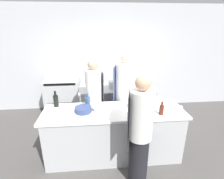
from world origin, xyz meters
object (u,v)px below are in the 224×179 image
at_px(bowl_ceramic_blue, 83,109).
at_px(bottle_cooking_oil, 162,109).
at_px(cup, 180,109).
at_px(bottle_sauce, 131,104).
at_px(chef_at_stove, 94,100).
at_px(stockpot, 114,84).
at_px(bottle_olive_oil, 146,101).
at_px(chef_at_prep_near, 140,133).
at_px(bottle_vinegar, 87,101).
at_px(oven_range, 63,96).
at_px(bowl_mixing_large, 100,108).
at_px(chef_at_pass_far, 125,97).
at_px(bowl_prep_small, 157,101).
at_px(bottle_wine, 56,100).

bearing_deg(bowl_ceramic_blue, bottle_cooking_oil, -9.16).
distance_m(bowl_ceramic_blue, cup, 1.63).
bearing_deg(bottle_sauce, chef_at_stove, 140.58).
distance_m(bottle_cooking_oil, stockpot, 1.49).
height_order(bottle_olive_oil, bowl_ceramic_blue, bottle_olive_oil).
height_order(bottle_sauce, bowl_ceramic_blue, bottle_sauce).
distance_m(chef_at_prep_near, bottle_vinegar, 1.11).
height_order(oven_range, bowl_ceramic_blue, bowl_ceramic_blue).
bearing_deg(bowl_mixing_large, bottle_vinegar, 148.17).
distance_m(chef_at_prep_near, cup, 0.94).
bearing_deg(bowl_mixing_large, bowl_ceramic_blue, -167.99).
distance_m(chef_at_stove, chef_at_pass_far, 0.62).
bearing_deg(bowl_mixing_large, bottle_sauce, 3.15).
bearing_deg(bowl_mixing_large, bottle_cooking_oil, -15.13).
height_order(chef_at_prep_near, stockpot, chef_at_prep_near).
bearing_deg(bowl_prep_small, bottle_vinegar, -179.00).
height_order(bottle_cooking_oil, bottle_sauce, bottle_cooking_oil).
xyz_separation_m(bottle_wine, bowl_prep_small, (1.83, -0.04, -0.08)).
distance_m(oven_range, bottle_vinegar, 1.83).
bearing_deg(stockpot, chef_at_prep_near, -84.21).
relative_size(bottle_olive_oil, bottle_wine, 0.81).
relative_size(chef_at_stove, chef_at_pass_far, 0.94).
bearing_deg(chef_at_pass_far, bottle_olive_oil, -130.42).
distance_m(bottle_vinegar, bowl_mixing_large, 0.27).
bearing_deg(bottle_vinegar, bowl_ceramic_blue, -108.06).
xyz_separation_m(bottle_cooking_oil, bowl_mixing_large, (-0.98, 0.26, -0.06)).
height_order(bottle_sauce, bowl_prep_small, bottle_sauce).
distance_m(bottle_sauce, stockpot, 1.07).
height_order(bottle_olive_oil, bottle_cooking_oil, bottle_olive_oil).
xyz_separation_m(bottle_olive_oil, bottle_sauce, (-0.27, -0.04, -0.02)).
bearing_deg(cup, bowl_prep_small, 130.41).
distance_m(bottle_wine, bottle_sauce, 1.33).
relative_size(chef_at_prep_near, stockpot, 6.17).
distance_m(chef_at_pass_far, bottle_sauce, 0.52).
distance_m(bottle_olive_oil, bottle_vinegar, 1.03).
bearing_deg(chef_at_stove, chef_at_prep_near, 20.61).
bearing_deg(stockpot, bowl_prep_small, -53.00).
bearing_deg(stockpot, bottle_vinegar, -121.25).
relative_size(chef_at_stove, bowl_mixing_large, 6.18).
bearing_deg(stockpot, bottle_wine, -141.90).
relative_size(bottle_cooking_oil, bowl_prep_small, 1.30).
height_order(bowl_ceramic_blue, stockpot, stockpot).
relative_size(chef_at_stove, cup, 18.87).
bearing_deg(oven_range, bottle_sauce, -48.66).
height_order(bottle_sauce, bowl_mixing_large, bottle_sauce).
bearing_deg(chef_at_prep_near, bottle_sauce, 12.24).
relative_size(chef_at_pass_far, bowl_mixing_large, 6.60).
relative_size(bottle_sauce, bowl_mixing_large, 0.71).
distance_m(bottle_olive_oil, bowl_mixing_large, 0.81).
xyz_separation_m(bottle_wine, cup, (2.11, -0.37, -0.07)).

